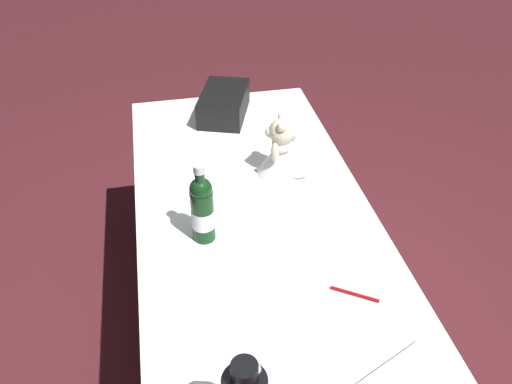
# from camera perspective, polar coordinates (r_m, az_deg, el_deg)

# --- Properties ---
(ground_plane) EXTENTS (12.00, 12.00, 0.00)m
(ground_plane) POSITION_cam_1_polar(r_m,az_deg,el_deg) (2.31, -0.00, -16.49)
(ground_plane) COLOR #47191E
(reception_table) EXTENTS (1.79, 0.81, 0.73)m
(reception_table) POSITION_cam_1_polar(r_m,az_deg,el_deg) (2.02, -0.00, -10.46)
(reception_table) COLOR white
(reception_table) RESTS_ON ground_plane
(teddy_bear_bride) EXTENTS (0.19, 0.24, 0.24)m
(teddy_bear_bride) POSITION_cam_1_polar(r_m,az_deg,el_deg) (1.91, 3.36, 4.60)
(teddy_bear_bride) COLOR white
(teddy_bear_bride) RESTS_ON reception_table
(champagne_bottle) EXTENTS (0.07, 0.07, 0.29)m
(champagne_bottle) POSITION_cam_1_polar(r_m,az_deg,el_deg) (1.61, -5.96, -1.83)
(champagne_bottle) COLOR #0F3315
(champagne_bottle) RESTS_ON reception_table
(signing_pen) EXTENTS (0.09, 0.13, 0.01)m
(signing_pen) POSITION_cam_1_polar(r_m,az_deg,el_deg) (1.54, 10.67, -10.99)
(signing_pen) COLOR maroon
(signing_pen) RESTS_ON reception_table
(gift_case_black) EXTENTS (0.34, 0.27, 0.12)m
(gift_case_black) POSITION_cam_1_polar(r_m,az_deg,el_deg) (2.31, -3.54, 9.74)
(gift_case_black) COLOR black
(gift_case_black) RESTS_ON reception_table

